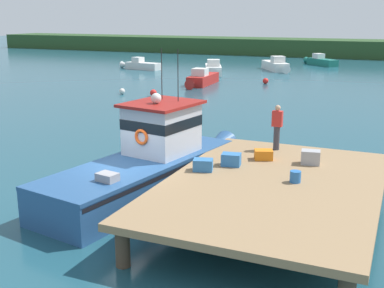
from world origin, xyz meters
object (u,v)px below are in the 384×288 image
(crate_single_far, at_px, (203,165))
(mooring_buoy_channel_marker, at_px, (122,91))
(moored_boat_far_right, at_px, (213,69))
(mooring_buoy_spare_mooring, at_px, (266,81))
(moored_boat_outer_mooring, at_px, (141,65))
(moored_boat_mid_harbor, at_px, (202,79))
(crate_stack_mid_dock, at_px, (264,155))
(main_fishing_boat, at_px, (151,162))
(moored_boat_far_left, at_px, (320,61))
(crate_single_by_cleat, at_px, (311,157))
(crate_stack_near_edge, at_px, (231,160))
(mooring_buoy_outer, at_px, (153,93))
(deckhand_by_the_boat, at_px, (277,126))
(bait_bucket, at_px, (295,177))
(moored_boat_near_channel, at_px, (276,65))

(crate_single_far, bearing_deg, mooring_buoy_channel_marker, 127.40)
(moored_boat_far_right, distance_m, mooring_buoy_spare_mooring, 8.36)
(moored_boat_outer_mooring, relative_size, moored_boat_mid_harbor, 0.90)
(crate_stack_mid_dock, xyz_separation_m, moored_boat_far_right, (-14.04, 31.79, -0.83))
(main_fishing_boat, relative_size, crate_stack_mid_dock, 16.61)
(crate_single_far, xyz_separation_m, moored_boat_far_left, (-4.19, 47.71, -0.91))
(crate_single_far, relative_size, moored_boat_outer_mooring, 0.11)
(crate_stack_mid_dock, height_order, moored_boat_far_left, crate_stack_mid_dock)
(main_fishing_boat, bearing_deg, crate_stack_mid_dock, 18.59)
(crate_single_by_cleat, relative_size, crate_stack_near_edge, 1.00)
(crate_stack_near_edge, distance_m, moored_boat_far_left, 47.11)
(moored_boat_far_left, bearing_deg, mooring_buoy_spare_mooring, -94.98)
(moored_boat_far_left, xyz_separation_m, mooring_buoy_outer, (-7.51, -28.86, -0.22))
(crate_single_far, distance_m, deckhand_by_the_boat, 3.73)
(bait_bucket, xyz_separation_m, moored_boat_mid_harbor, (-13.63, 25.95, -0.86))
(moored_boat_far_left, xyz_separation_m, mooring_buoy_channel_marker, (-10.21, -28.87, -0.25))
(moored_boat_near_channel, relative_size, mooring_buoy_outer, 11.64)
(mooring_buoy_channel_marker, bearing_deg, crate_stack_near_edge, -50.10)
(bait_bucket, distance_m, mooring_buoy_outer, 23.84)
(crate_stack_mid_dock, bearing_deg, mooring_buoy_spare_mooring, 105.03)
(crate_single_by_cleat, xyz_separation_m, mooring_buoy_outer, (-14.65, 16.81, -1.17))
(crate_single_by_cleat, height_order, moored_boat_far_left, crate_single_by_cleat)
(crate_single_by_cleat, bearing_deg, deckhand_by_the_boat, 138.17)
(crate_single_by_cleat, height_order, crate_stack_near_edge, crate_single_by_cleat)
(mooring_buoy_outer, bearing_deg, crate_stack_near_edge, -55.58)
(mooring_buoy_outer, bearing_deg, mooring_buoy_spare_mooring, 59.68)
(mooring_buoy_channel_marker, bearing_deg, crate_stack_mid_dock, -46.91)
(crate_stack_near_edge, height_order, moored_boat_mid_harbor, crate_stack_near_edge)
(crate_single_far, distance_m, mooring_buoy_outer, 22.22)
(moored_boat_far_right, distance_m, mooring_buoy_outer, 14.91)
(mooring_buoy_channel_marker, bearing_deg, moored_boat_near_channel, 72.05)
(moored_boat_mid_harbor, height_order, mooring_buoy_outer, moored_boat_mid_harbor)
(moored_boat_far_left, bearing_deg, crate_stack_near_edge, -84.12)
(moored_boat_near_channel, bearing_deg, crate_single_by_cleat, -74.38)
(crate_stack_near_edge, relative_size, deckhand_by_the_boat, 0.37)
(moored_boat_outer_mooring, bearing_deg, mooring_buoy_channel_marker, -65.35)
(crate_single_far, xyz_separation_m, moored_boat_near_channel, (-7.61, 39.81, -0.84))
(moored_boat_near_channel, bearing_deg, moored_boat_far_right, -129.60)
(deckhand_by_the_boat, bearing_deg, mooring_buoy_channel_marker, 135.73)
(crate_stack_mid_dock, relative_size, moored_boat_mid_harbor, 0.10)
(moored_boat_near_channel, bearing_deg, moored_boat_outer_mooring, -161.79)
(moored_boat_near_channel, height_order, moored_boat_outer_mooring, moored_boat_near_channel)
(crate_stack_mid_dock, height_order, bait_bucket, bait_bucket)
(moored_boat_near_channel, height_order, mooring_buoy_spare_mooring, moored_boat_near_channel)
(main_fishing_boat, distance_m, moored_boat_near_channel, 39.46)
(moored_boat_far_right, xyz_separation_m, moored_boat_mid_harbor, (1.89, -7.75, -0.02))
(crate_stack_near_edge, bearing_deg, bait_bucket, -20.07)
(moored_boat_near_channel, distance_m, mooring_buoy_outer, 21.36)
(mooring_buoy_spare_mooring, xyz_separation_m, mooring_buoy_channel_marker, (-8.57, -10.06, -0.03))
(bait_bucket, relative_size, moored_boat_far_right, 0.06)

